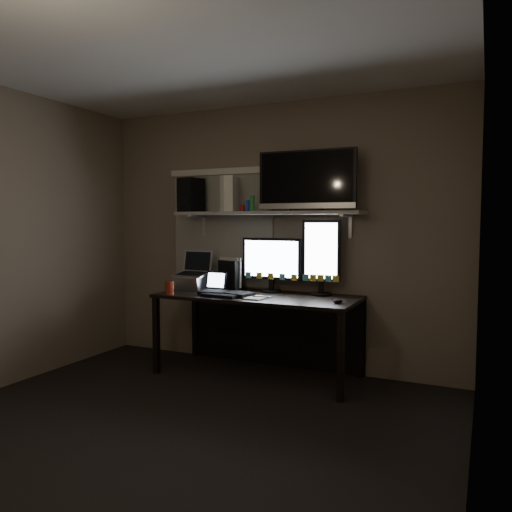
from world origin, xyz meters
The scene contains 21 objects.
floor centered at (0.00, 0.00, 0.00)m, with size 3.60×3.60×0.00m, color black.
ceiling centered at (0.00, 0.00, 2.50)m, with size 3.60×3.60×0.00m, color silver.
back_wall centered at (0.00, 1.80, 1.25)m, with size 3.60×3.60×0.00m, color #80725B.
right_wall centered at (1.80, 0.00, 1.25)m, with size 3.60×3.60×0.00m, color #80725B.
window_blinds centered at (-0.55, 1.79, 1.30)m, with size 1.10×0.02×1.10m, color #B4B0A1.
desk centered at (0.00, 1.55, 0.55)m, with size 1.80×0.75×0.73m.
wall_shelf centered at (0.00, 1.62, 1.46)m, with size 1.80×0.35×0.03m, color #A4A5A0.
monitor_landscape centered at (0.05, 1.64, 0.99)m, with size 0.59×0.06×0.52m, color black.
monitor_portrait centered at (0.52, 1.66, 1.07)m, with size 0.34×0.06×0.69m, color black.
keyboard centered at (-0.25, 1.31, 0.75)m, with size 0.51×0.20×0.03m, color black.
mouse centered at (0.78, 1.29, 0.75)m, with size 0.06×0.10×0.04m, color black.
notepad centered at (0.09, 1.24, 0.74)m, with size 0.15×0.21×0.01m, color silver.
tablet centered at (-0.45, 1.49, 0.82)m, with size 0.21×0.09×0.19m, color black.
file_sorter centered at (-0.40, 1.67, 0.88)m, with size 0.24×0.11×0.30m, color black.
laptop centered at (-0.73, 1.50, 0.91)m, with size 0.33×0.26×0.37m, color #B7B7BC.
cup centered at (-0.74, 1.13, 0.79)m, with size 0.08×0.08×0.12m, color maroon.
sticky_notes centered at (-0.23, 1.32, 0.73)m, with size 0.33×0.25×0.00m, color gold, non-canonical shape.
tv centered at (0.39, 1.63, 1.75)m, with size 0.89×0.16×0.53m, color black.
game_console centered at (-0.36, 1.63, 1.65)m, with size 0.09×0.28×0.33m, color silver.
speaker centered at (-0.80, 1.61, 1.65)m, with size 0.18×0.22×0.33m, color black.
bottles centered at (-0.16, 1.56, 1.56)m, with size 0.24×0.05×0.15m, color #A50F0C, non-canonical shape.
Camera 1 is at (1.86, -2.59, 1.39)m, focal length 35.00 mm.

